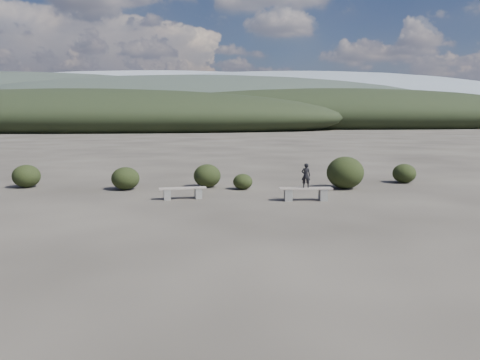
{
  "coord_description": "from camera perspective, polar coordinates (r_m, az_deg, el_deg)",
  "views": [
    {
      "loc": [
        -1.46,
        -11.68,
        3.21
      ],
      "look_at": [
        -0.18,
        3.5,
        1.1
      ],
      "focal_mm": 35.0,
      "sensor_mm": 36.0,
      "label": 1
    }
  ],
  "objects": [
    {
      "name": "shrub_f",
      "position": [
        23.0,
        -24.6,
        0.43
      ],
      "size": [
        1.21,
        1.21,
        1.02
      ],
      "primitive_type": "ellipsoid",
      "color": "black",
      "rests_on": "ground"
    },
    {
      "name": "mountain_ridges",
      "position": [
        350.87,
        -5.87,
        9.1
      ],
      "size": [
        500.0,
        400.0,
        56.0
      ],
      "color": "black",
      "rests_on": "ground"
    },
    {
      "name": "bench_left",
      "position": [
        18.16,
        -6.99,
        -1.47
      ],
      "size": [
        1.84,
        0.64,
        0.45
      ],
      "rotation": [
        0.0,
        0.0,
        0.15
      ],
      "color": "slate",
      "rests_on": "ground"
    },
    {
      "name": "shrub_a",
      "position": [
        20.9,
        -13.79,
        0.19
      ],
      "size": [
        1.21,
        1.21,
        0.99
      ],
      "primitive_type": "ellipsoid",
      "color": "black",
      "rests_on": "ground"
    },
    {
      "name": "shrub_c",
      "position": [
        20.39,
        0.34,
        -0.2
      ],
      "size": [
        0.85,
        0.85,
        0.68
      ],
      "primitive_type": "ellipsoid",
      "color": "black",
      "rests_on": "ground"
    },
    {
      "name": "shrub_d",
      "position": [
        21.08,
        12.7,
        0.89
      ],
      "size": [
        1.62,
        1.62,
        1.42
      ],
      "primitive_type": "ellipsoid",
      "color": "black",
      "rests_on": "ground"
    },
    {
      "name": "ground",
      "position": [
        12.2,
        2.25,
        -7.38
      ],
      "size": [
        1200.0,
        1200.0,
        0.0
      ],
      "primitive_type": "plane",
      "color": "#2E2924",
      "rests_on": "ground"
    },
    {
      "name": "bench_right",
      "position": [
        17.86,
        8.01,
        -1.56
      ],
      "size": [
        2.01,
        0.5,
        0.5
      ],
      "rotation": [
        0.0,
        0.0,
        -0.04
      ],
      "color": "slate",
      "rests_on": "ground"
    },
    {
      "name": "shrub_e",
      "position": [
        23.68,
        19.39,
        0.77
      ],
      "size": [
        1.1,
        1.1,
        0.92
      ],
      "primitive_type": "ellipsoid",
      "color": "black",
      "rests_on": "ground"
    },
    {
      "name": "shrub_b",
      "position": [
        21.03,
        -4.02,
        0.52
      ],
      "size": [
        1.22,
        1.22,
        1.04
      ],
      "primitive_type": "ellipsoid",
      "color": "black",
      "rests_on": "ground"
    },
    {
      "name": "seated_person",
      "position": [
        17.76,
        8.03,
        0.55
      ],
      "size": [
        0.37,
        0.27,
        0.93
      ],
      "primitive_type": "imported",
      "rotation": [
        0.0,
        0.0,
        2.98
      ],
      "color": "black",
      "rests_on": "bench_right"
    }
  ]
}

